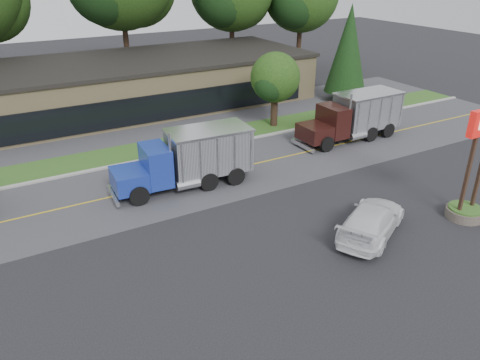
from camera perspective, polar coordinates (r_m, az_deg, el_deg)
The scene contains 13 objects.
ground at distance 22.32m, azimuth 3.84°, elevation -8.42°, with size 140.00×140.00×0.00m, color #2C2C30.
road at distance 29.25m, azimuth -5.83°, elevation 0.19°, with size 60.00×8.00×0.02m, color #505055.
center_line at distance 29.25m, azimuth -5.83°, elevation 0.19°, with size 60.00×0.12×0.01m, color gold.
curb at distance 32.82m, azimuth -8.85°, elevation 2.92°, with size 60.00×0.30×0.12m, color #9E9E99.
grass_verge at distance 34.40m, azimuth -9.96°, elevation 3.91°, with size 60.00×3.40×0.03m, color #326221.
far_parking at distance 38.88m, azimuth -12.56°, elevation 6.22°, with size 60.00×7.00×0.02m, color #505055.
strip_mall at distance 44.40m, azimuth -12.78°, elevation 11.29°, with size 32.00×12.00×4.00m, color tan.
bilo_sign at distance 26.66m, azimuth 26.38°, elevation -0.31°, with size 2.20×1.90×5.95m.
evergreen_right at distance 45.76m, azimuth 13.06°, elevation 15.33°, with size 3.89×3.89×8.83m.
tree_verge at distance 37.65m, azimuth 4.35°, elevation 12.11°, with size 4.15×3.90×5.92m.
dump_truck_blue at distance 27.71m, azimuth -6.00°, elevation 2.80°, with size 8.48×3.13×3.36m.
dump_truck_maroon at distance 36.20m, azimuth 13.89°, elevation 7.67°, with size 8.48×2.69×3.36m.
rally_car at distance 23.89m, azimuth 15.75°, elevation -4.72°, with size 2.22×5.47×1.59m, color silver.
Camera 1 is at (-10.42, -15.34, 12.43)m, focal length 35.00 mm.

